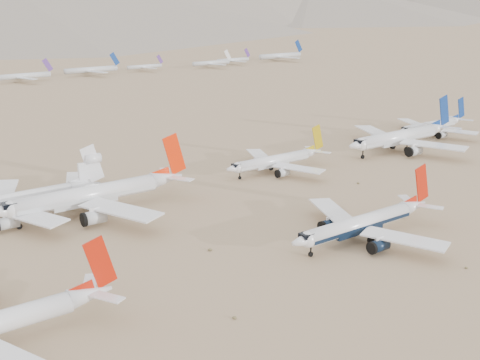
{
  "coord_description": "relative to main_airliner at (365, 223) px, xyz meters",
  "views": [
    {
      "loc": [
        -102.73,
        -97.31,
        58.57
      ],
      "look_at": [
        -3.87,
        38.61,
        7.0
      ],
      "focal_mm": 45.0,
      "sensor_mm": 36.0,
      "label": 1
    }
  ],
  "objects": [
    {
      "name": "desert_scrub",
      "position": [
        -7.06,
        -30.44,
        -4.14
      ],
      "size": [
        261.14,
        121.67,
        0.63
      ],
      "color": "brown",
      "rests_on": "ground"
    },
    {
      "name": "row2_gold_tail",
      "position": [
        20.85,
        59.97,
        -0.41
      ],
      "size": [
        40.39,
        39.5,
        14.38
      ],
      "color": "white",
      "rests_on": "ground"
    },
    {
      "name": "row2_blue_far",
      "position": [
        112.36,
        64.17,
        -0.24
      ],
      "size": [
        42.32,
        41.38,
        15.04
      ],
      "color": "white",
      "rests_on": "ground"
    },
    {
      "name": "row2_navy_widebody",
      "position": [
        79.69,
        54.3,
        1.06
      ],
      "size": [
        55.34,
        54.12,
        19.69
      ],
      "color": "white",
      "rests_on": "ground"
    },
    {
      "name": "ground",
      "position": [
        -4.99,
        2.29,
        -4.43
      ],
      "size": [
        7000.0,
        7000.0,
        0.0
      ],
      "primitive_type": "plane",
      "color": "#8C7151",
      "rests_on": "ground"
    },
    {
      "name": "row2_white_trijet",
      "position": [
        -65.82,
        66.98,
        0.65
      ],
      "size": [
        49.54,
        48.42,
        17.55
      ],
      "color": "white",
      "rests_on": "ground"
    },
    {
      "name": "main_airliner",
      "position": [
        0.0,
        0.0,
        0.0
      ],
      "size": [
        45.7,
        44.64,
        16.13
      ],
      "color": "white",
      "rests_on": "ground"
    },
    {
      "name": "row2_orange_tail",
      "position": [
        -46.59,
        57.85,
        1.05
      ],
      "size": [
        54.76,
        53.57,
        19.54
      ],
      "color": "white",
      "rests_on": "ground"
    }
  ]
}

